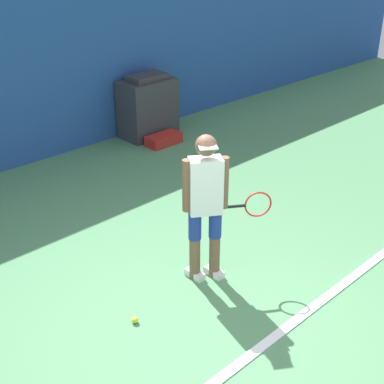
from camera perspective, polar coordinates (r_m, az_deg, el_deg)
ground_plane at (r=5.38m, az=1.20°, el=-14.12°), size 24.00×24.00×0.00m
court_baseline at (r=5.09m, az=6.03°, el=-17.09°), size 21.60×0.10×0.01m
tennis_player at (r=5.54m, az=1.55°, el=-1.10°), size 0.82×0.59×1.68m
tennis_ball at (r=5.43m, az=-6.10°, el=-13.42°), size 0.07×0.07×0.07m
covered_chair at (r=9.83m, az=-4.73°, el=9.04°), size 1.00×0.60×1.14m
equipment_bag at (r=9.54m, az=-3.04°, el=5.62°), size 0.64×0.32×0.18m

